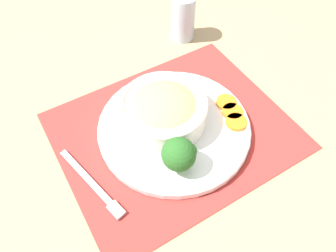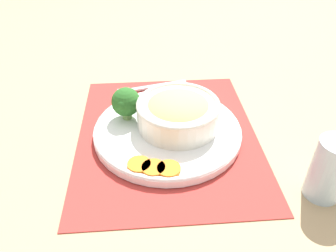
{
  "view_description": "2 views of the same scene",
  "coord_description": "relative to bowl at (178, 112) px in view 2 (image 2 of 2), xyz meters",
  "views": [
    {
      "loc": [
        0.26,
        0.32,
        0.56
      ],
      "look_at": [
        0.02,
        0.0,
        0.04
      ],
      "focal_mm": 35.0,
      "sensor_mm": 36.0,
      "label": 1
    },
    {
      "loc": [
        -0.55,
        0.1,
        0.45
      ],
      "look_at": [
        -0.02,
        0.0,
        0.04
      ],
      "focal_mm": 35.0,
      "sensor_mm": 36.0,
      "label": 2
    }
  ],
  "objects": [
    {
      "name": "carrot_slice_middle",
      "position": [
        -0.13,
        0.07,
        -0.03
      ],
      "size": [
        0.04,
        0.04,
        0.01
      ],
      "color": "orange",
      "rests_on": "plate"
    },
    {
      "name": "broccoli_floret",
      "position": [
        0.05,
        0.11,
        0.01
      ],
      "size": [
        0.06,
        0.06,
        0.07
      ],
      "color": "#759E51",
      "rests_on": "plate"
    },
    {
      "name": "plate",
      "position": [
        -0.01,
        0.02,
        -0.04
      ],
      "size": [
        0.32,
        0.32,
        0.02
      ],
      "color": "white",
      "rests_on": "placemat"
    },
    {
      "name": "fork",
      "position": [
        0.19,
        0.05,
        -0.05
      ],
      "size": [
        0.04,
        0.18,
        0.01
      ],
      "rotation": [
        0.0,
        0.0,
        0.13
      ],
      "color": "#B7B7BC",
      "rests_on": "placemat"
    },
    {
      "name": "ground_plane",
      "position": [
        -0.01,
        0.02,
        -0.05
      ],
      "size": [
        4.0,
        4.0,
        0.0
      ],
      "primitive_type": "plane",
      "color": "tan"
    },
    {
      "name": "carrot_slice_far",
      "position": [
        -0.14,
        0.05,
        -0.03
      ],
      "size": [
        0.04,
        0.04,
        0.01
      ],
      "color": "orange",
      "rests_on": "plate"
    },
    {
      "name": "carrot_slice_near",
      "position": [
        -0.12,
        0.1,
        -0.03
      ],
      "size": [
        0.04,
        0.04,
        0.01
      ],
      "color": "orange",
      "rests_on": "plate"
    },
    {
      "name": "bowl",
      "position": [
        0.0,
        0.0,
        0.0
      ],
      "size": [
        0.18,
        0.18,
        0.07
      ],
      "color": "silver",
      "rests_on": "plate"
    },
    {
      "name": "water_glass",
      "position": [
        -0.22,
        -0.22,
        -0.0
      ],
      "size": [
        0.06,
        0.06,
        0.12
      ],
      "color": "silver",
      "rests_on": "ground_plane"
    },
    {
      "name": "placemat",
      "position": [
        -0.01,
        0.02,
        -0.05
      ],
      "size": [
        0.51,
        0.44,
        0.0
      ],
      "color": "#B2332D",
      "rests_on": "ground_plane"
    }
  ]
}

